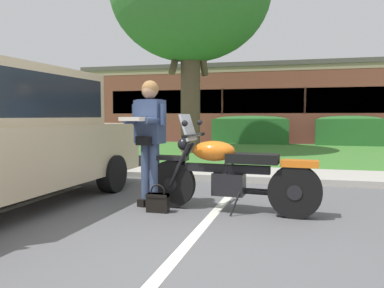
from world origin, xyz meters
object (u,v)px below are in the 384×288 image
Objects in this scene: brick_building at (302,106)px; hedge_center_left at (350,130)px; hedge_left at (250,130)px; handbag at (158,201)px; motorcycle at (237,174)px; rider_person at (149,132)px.

hedge_center_left is at bearing -75.25° from brick_building.
hedge_left and hedge_center_left have the same top height.
handbag is 12.57m from hedge_center_left.
motorcycle reaches higher than hedge_left.
rider_person is 18.38m from brick_building.
hedge_center_left is 0.12× the size of brick_building.
motorcycle is at bearing 13.38° from handbag.
brick_building reaches higher than hedge_center_left.
rider_person reaches higher than handbag.
rider_person is (-1.20, 0.05, 0.52)m from motorcycle.
hedge_center_left is 6.87m from brick_building.
hedge_center_left is at bearing 76.02° from motorcycle.
hedge_left is at bearing 89.27° from rider_person.
handbag is 11.96m from hedge_left.
rider_person is 0.65× the size of hedge_center_left.
rider_person is at bearing 127.90° from handbag.
brick_building is at bearing 86.26° from motorcycle.
rider_person reaches higher than motorcycle.
rider_person is at bearing -97.48° from brick_building.
brick_building reaches higher than motorcycle.
rider_person is 11.67m from hedge_left.
hedge_left is at bearing 95.11° from motorcycle.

